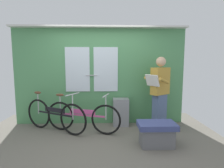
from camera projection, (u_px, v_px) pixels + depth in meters
name	position (u px, v px, depth m)	size (l,w,h in m)	color
ground_plane	(98.00, 145.00, 3.49)	(5.25, 4.10, 0.04)	#666056
train_door_wall	(100.00, 74.00, 4.57)	(4.25, 0.28, 2.43)	#4C8C56
bicycle_near_door	(82.00, 117.00, 4.04)	(1.70, 0.64, 0.88)	black
bicycle_leaning_behind	(55.00, 115.00, 4.10)	(1.54, 0.87, 0.91)	black
passenger_reading_newspaper	(160.00, 91.00, 4.19)	(0.63, 0.58, 1.69)	slate
trash_bin_by_wall	(121.00, 112.00, 4.49)	(0.38, 0.28, 0.68)	gray
bench_seat_corner	(157.00, 133.00, 3.40)	(0.70, 0.44, 0.45)	#3D477F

